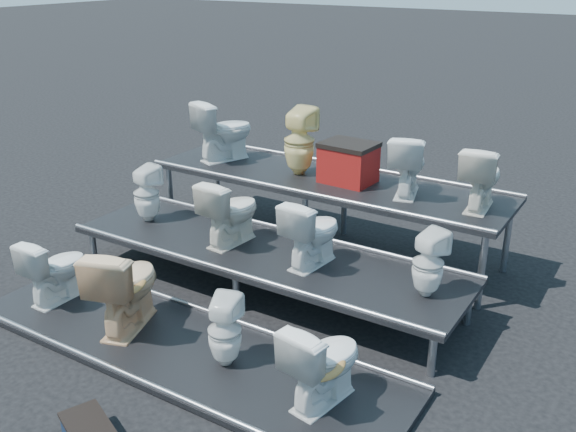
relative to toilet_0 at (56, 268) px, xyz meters
The scene contains 17 objects.
ground 2.08m from the toilet_0, 39.47° to the left, with size 80.00×80.00×0.00m, color black.
tier_front 1.62m from the toilet_0, ahead, with size 4.20×1.20×0.06m, color black.
tier_mid 2.05m from the toilet_0, 39.47° to the left, with size 4.20×1.20×0.46m, color black.
tier_back 3.04m from the toilet_0, 58.74° to the left, with size 4.20×1.20×0.86m, color black.
toilet_0 is the anchor object (origin of this frame).
toilet_1 0.96m from the toilet_0, ahead, with size 0.46×0.81×0.83m, color #EABC8A.
toilet_2 2.07m from the toilet_0, ahead, with size 0.28×0.28×0.62m, color white.
toilet_3 2.99m from the toilet_0, ahead, with size 0.39×0.69×0.70m, color white.
toilet_4 1.36m from the toilet_0, 89.55° to the left, with size 0.29×0.29×0.63m, color white.
toilet_5 1.80m from the toilet_0, 47.88° to the left, with size 0.39×0.68×0.70m, color silver.
toilet_6 2.54m from the toilet_0, 31.27° to the left, with size 0.38×0.66×0.67m, color white.
toilet_7 3.56m from the toilet_0, 21.52° to the left, with size 0.27×0.28×0.61m, color white.
toilet_8 2.73m from the toilet_0, 87.29° to the left, with size 0.42×0.73×0.75m, color white.
toilet_9 2.99m from the toilet_0, 65.00° to the left, with size 0.35×0.36×0.78m, color #F5E293.
toilet_10 3.73m from the toilet_0, 45.59° to the left, with size 0.37×0.65×0.66m, color white.
toilet_11 4.30m from the toilet_0, 38.01° to the left, with size 0.37×0.64×0.66m, color silver.
red_crate 3.28m from the toilet_0, 55.11° to the left, with size 0.56×0.45×0.41m, color maroon.
Camera 1 is at (3.33, -4.86, 3.20)m, focal length 40.00 mm.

